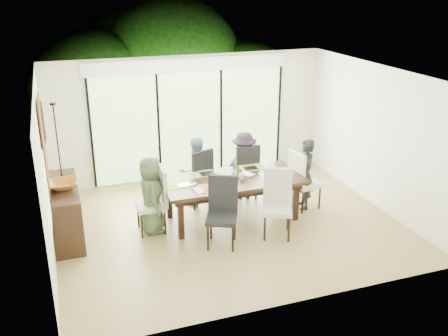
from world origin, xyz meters
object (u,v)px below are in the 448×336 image
object	(u,v)px
person_left_end	(151,195)
bowl	(63,185)
person_right_end	(305,174)
person_far_left	(195,171)
vase	(234,174)
chair_far_left	(195,176)
table_top	(232,180)
chair_near_right	(277,205)
chair_left_end	(150,201)
chair_right_end	(306,179)
chair_far_right	(243,170)
cup_c	(271,169)
person_far_right	(244,165)
sideboard	(66,211)
laptop	(188,186)
cup_b	(242,177)
chair_near_left	(222,213)
cup_a	(192,178)

from	to	relation	value
person_left_end	bowl	distance (m)	1.47
person_right_end	person_far_left	bearing A→B (deg)	-101.64
person_far_left	vase	size ratio (longest dim) A/B	10.75
person_far_left	bowl	distance (m)	2.54
chair_far_left	vase	size ratio (longest dim) A/B	9.17
table_top	chair_near_right	size ratio (longest dim) A/B	2.18
person_right_end	chair_left_end	bearing A→B (deg)	-78.37
chair_right_end	bowl	world-z (taller)	chair_right_end
chair_right_end	person_left_end	distance (m)	2.98
person_right_end	bowl	size ratio (longest dim) A/B	2.78
person_far_left	chair_right_end	bearing A→B (deg)	147.64
chair_far_right	cup_c	distance (m)	0.83
person_far_right	sideboard	world-z (taller)	person_far_right
chair_right_end	person_right_end	world-z (taller)	person_right_end
person_right_end	chair_far_left	bearing A→B (deg)	-102.14
chair_left_end	chair_near_right	distance (m)	2.18
chair_near_right	vase	world-z (taller)	chair_near_right
chair_far_right	laptop	bearing A→B (deg)	33.75
vase	cup_b	distance (m)	0.18
chair_near_right	person_far_left	bearing A→B (deg)	142.98
chair_near_left	person_left_end	bearing A→B (deg)	163.13
chair_left_end	chair_far_right	xyz separation A→B (m)	(2.05, 0.85, 0.00)
chair_far_left	chair_near_right	size ratio (longest dim) A/B	1.00
chair_far_right	sideboard	xyz separation A→B (m)	(-3.45, -0.54, -0.12)
person_left_end	vase	distance (m)	1.54
vase	person_far_left	bearing A→B (deg)	122.66
person_right_end	cup_b	bearing A→B (deg)	-74.07
laptop	cup_a	size ratio (longest dim) A/B	2.66
person_far_left	person_far_right	distance (m)	1.00
chair_left_end	person_far_left	world-z (taller)	person_far_left
chair_right_end	person_left_end	size ratio (longest dim) A/B	0.85
chair_near_left	vase	xyz separation A→B (m)	(0.55, 0.92, 0.28)
person_far_left	person_far_right	bearing A→B (deg)	170.70
chair_far_right	cup_a	size ratio (longest dim) A/B	8.87
chair_left_end	chair_far_left	bearing A→B (deg)	131.12
table_top	laptop	size ratio (longest dim) A/B	7.27
person_right_end	person_far_right	xyz separation A→B (m)	(-0.93, 0.83, 0.00)
person_right_end	laptop	size ratio (longest dim) A/B	3.91
chair_far_left	person_right_end	bearing A→B (deg)	133.22
table_top	person_right_end	distance (m)	1.48
cup_b	bowl	world-z (taller)	bowl
chair_left_end	sideboard	bearing A→B (deg)	-100.44
vase	sideboard	xyz separation A→B (m)	(-2.95, 0.26, -0.40)
chair_right_end	cup_c	size ratio (longest dim) A/B	8.87
cup_b	cup_c	xyz separation A→B (m)	(0.65, 0.20, 0.00)
person_far_right	cup_c	size ratio (longest dim) A/B	10.40
table_top	chair_far_left	xyz separation A→B (m)	(-0.45, 0.85, -0.18)
person_left_end	person_right_end	bearing A→B (deg)	-86.15
vase	chair_right_end	bearing A→B (deg)	-1.97
chair_far_left	cup_b	world-z (taller)	chair_far_left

